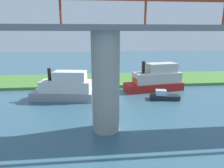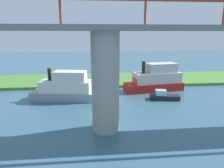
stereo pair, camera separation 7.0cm
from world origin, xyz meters
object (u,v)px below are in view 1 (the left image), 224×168
bridge_pylon (106,83)px  houseboat_blue (156,79)px  mooring_post (161,79)px  motorboat_white (164,96)px  person_on_bank (115,80)px  skiff_small (65,88)px

bridge_pylon → houseboat_blue: 17.94m
mooring_post → houseboat_blue: size_ratio=0.09×
bridge_pylon → motorboat_white: size_ratio=2.18×
person_on_bank → houseboat_blue: houseboat_blue is taller
bridge_pylon → person_on_bank: size_ratio=7.26×
motorboat_white → houseboat_blue: bearing=-93.7°
bridge_pylon → mooring_post: 22.65m
houseboat_blue → motorboat_white: bearing=86.3°
person_on_bank → houseboat_blue: (-6.91, 3.16, 0.74)m
skiff_small → houseboat_blue: houseboat_blue is taller
person_on_bank → houseboat_blue: bearing=155.4°
mooring_post → motorboat_white: (2.82, 9.27, -0.47)m
bridge_pylon → person_on_bank: bridge_pylon is taller
person_on_bank → houseboat_blue: size_ratio=0.13×
person_on_bank → mooring_post: (-9.39, -0.73, -0.21)m
bridge_pylon → mooring_post: bridge_pylon is taller
skiff_small → mooring_post: bearing=-156.6°
mooring_post → houseboat_blue: houseboat_blue is taller
houseboat_blue → motorboat_white: (0.34, 5.37, -1.42)m
person_on_bank → skiff_small: skiff_small is taller
mooring_post → skiff_small: (17.87, 7.75, 0.79)m
bridge_pylon → person_on_bank: (-2.96, -17.82, -3.84)m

